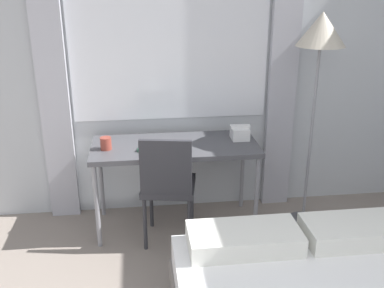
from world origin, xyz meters
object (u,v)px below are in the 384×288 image
object	(u,v)px
desk	(175,151)
desk_chair	(168,182)
standing_lamp	(320,43)
telephone	(240,133)
book	(154,147)
mug	(106,143)

from	to	relation	value
desk	desk_chair	distance (m)	0.31
standing_lamp	telephone	bearing A→B (deg)	164.12
desk_chair	book	size ratio (longest dim) A/B	3.49
desk	book	bearing A→B (deg)	-157.95
desk_chair	desk	bearing A→B (deg)	83.50
desk	standing_lamp	world-z (taller)	standing_lamp
desk	mug	bearing A→B (deg)	-175.58
desk_chair	mug	world-z (taller)	desk_chair
mug	desk	bearing A→B (deg)	4.42
standing_lamp	desk_chair	bearing A→B (deg)	-171.63
desk	desk_chair	bearing A→B (deg)	-106.74
standing_lamp	book	size ratio (longest dim) A/B	6.71
telephone	desk	bearing A→B (deg)	-173.39
book	mug	world-z (taller)	mug
telephone	mug	size ratio (longest dim) A/B	1.65
book	mug	xyz separation A→B (m)	(-0.37, 0.03, 0.04)
desk_chair	book	xyz separation A→B (m)	(-0.09, 0.20, 0.22)
standing_lamp	telephone	world-z (taller)	standing_lamp
desk	telephone	size ratio (longest dim) A/B	8.24
standing_lamp	mug	bearing A→B (deg)	178.18
desk	mug	world-z (taller)	mug
desk_chair	telephone	distance (m)	0.75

